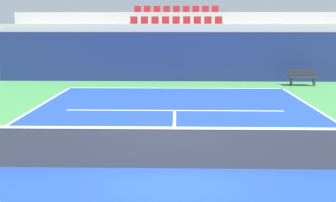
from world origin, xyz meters
TOP-DOWN VIEW (x-y plane):
  - ground_plane at (0.00, 0.00)m, footprint 80.00×80.00m
  - court_surface at (0.00, 0.00)m, footprint 11.00×24.00m
  - baseline_far at (0.00, 11.95)m, footprint 11.00×0.10m
  - service_line_far at (0.00, 6.40)m, footprint 8.26×0.10m
  - centre_service_line at (0.00, 3.20)m, footprint 0.10×6.40m
  - back_wall at (0.00, 14.76)m, footprint 20.34×0.30m
  - stands_tier_lower at (0.00, 16.11)m, footprint 20.34×2.40m
  - stands_tier_upper at (0.00, 18.51)m, footprint 20.34×2.40m
  - seating_row_lower at (-0.00, 16.20)m, footprint 5.52×0.44m
  - seating_row_upper at (-0.00, 18.60)m, footprint 5.52×0.44m
  - tennis_net at (0.00, 0.00)m, footprint 11.08×0.08m
  - player_bench at (6.76, 13.06)m, footprint 1.50×0.40m

SIDE VIEW (x-z plane):
  - ground_plane at x=0.00m, z-range 0.00..0.00m
  - court_surface at x=0.00m, z-range 0.00..0.01m
  - baseline_far at x=0.00m, z-range 0.01..0.01m
  - service_line_far at x=0.00m, z-range 0.01..0.01m
  - centre_service_line at x=0.00m, z-range 0.01..0.01m
  - player_bench at x=6.76m, z-range 0.08..0.93m
  - tennis_net at x=0.00m, z-range -0.03..1.04m
  - back_wall at x=0.00m, z-range 0.00..2.79m
  - stands_tier_lower at x=0.00m, z-range 0.00..3.25m
  - stands_tier_upper at x=0.00m, z-range 0.00..3.97m
  - seating_row_lower at x=0.00m, z-range 3.16..3.60m
  - seating_row_upper at x=0.00m, z-range 3.88..4.32m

